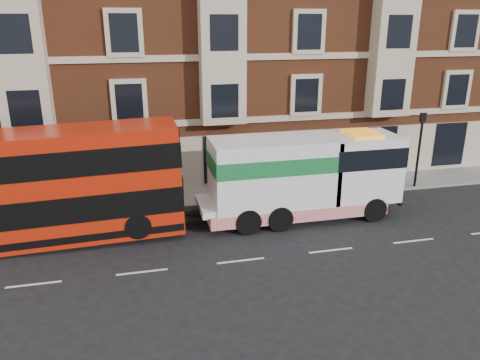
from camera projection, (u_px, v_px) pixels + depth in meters
name	position (u px, v px, depth m)	size (l,w,h in m)	color
ground	(241.00, 261.00, 19.29)	(120.00, 120.00, 0.00)	black
sidewalk	(210.00, 196.00, 26.17)	(90.00, 3.00, 0.15)	slate
victorian_terrace	(194.00, 9.00, 29.95)	(45.00, 12.00, 20.40)	brown
lamp_post_west	(92.00, 166.00, 22.83)	(0.35, 0.15, 4.35)	black
lamp_post_east	(420.00, 144.00, 26.73)	(0.35, 0.15, 4.35)	black
double_decker_bus	(35.00, 186.00, 20.07)	(12.38, 2.84, 5.01)	red
tow_truck	(300.00, 176.00, 22.84)	(9.92, 2.93, 4.13)	white
pedestrian	(12.00, 195.00, 23.66)	(0.65, 0.43, 1.78)	#1B1932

